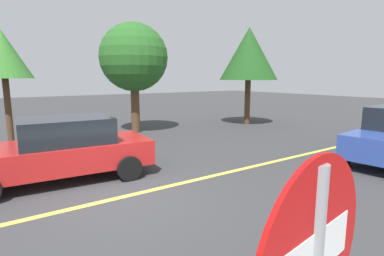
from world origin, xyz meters
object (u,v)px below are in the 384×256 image
(car_red_approaching, at_px, (61,149))
(tree_left_verge, at_px, (249,54))
(tree_centre_verge, at_px, (3,55))
(tree_right_verge, at_px, (134,58))

(car_red_approaching, height_order, tree_left_verge, tree_left_verge)
(car_red_approaching, height_order, tree_centre_verge, tree_centre_verge)
(car_red_approaching, distance_m, tree_left_verge, 11.78)
(tree_centre_verge, bearing_deg, car_red_approaching, -78.05)
(tree_centre_verge, xyz_separation_m, tree_right_verge, (5.23, 1.18, 0.17))
(tree_centre_verge, relative_size, tree_right_verge, 0.82)
(tree_left_verge, xyz_separation_m, tree_centre_verge, (-11.48, -0.02, -0.53))
(tree_right_verge, bearing_deg, tree_centre_verge, -167.28)
(car_red_approaching, xyz_separation_m, tree_centre_verge, (-0.86, 4.04, 2.53))
(tree_left_verge, xyz_separation_m, tree_right_verge, (-6.25, 1.16, -0.36))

